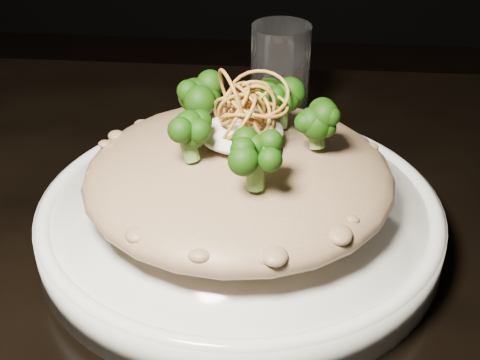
% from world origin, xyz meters
% --- Properties ---
extents(table, '(1.10, 0.80, 0.75)m').
position_xyz_m(table, '(0.00, 0.00, 0.67)').
color(table, black).
rests_on(table, ground).
extents(plate, '(0.32, 0.32, 0.03)m').
position_xyz_m(plate, '(-0.04, 0.04, 0.77)').
color(plate, white).
rests_on(plate, table).
extents(risotto, '(0.24, 0.24, 0.05)m').
position_xyz_m(risotto, '(-0.04, 0.04, 0.81)').
color(risotto, brown).
rests_on(risotto, plate).
extents(broccoli, '(0.13, 0.13, 0.05)m').
position_xyz_m(broccoli, '(-0.03, 0.04, 0.86)').
color(broccoli, black).
rests_on(broccoli, risotto).
extents(cheese, '(0.07, 0.07, 0.02)m').
position_xyz_m(cheese, '(-0.04, 0.05, 0.85)').
color(cheese, white).
rests_on(cheese, risotto).
extents(shallots, '(0.07, 0.07, 0.04)m').
position_xyz_m(shallots, '(-0.03, 0.04, 0.88)').
color(shallots, brown).
rests_on(shallots, cheese).
extents(drinking_glass, '(0.07, 0.07, 0.11)m').
position_xyz_m(drinking_glass, '(-0.02, 0.25, 0.80)').
color(drinking_glass, white).
rests_on(drinking_glass, table).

